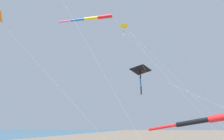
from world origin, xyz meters
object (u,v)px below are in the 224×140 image
at_px(kite_windsock_small_distant, 208,120).
at_px(kite_delta_orange_high_right, 140,70).
at_px(kite_windsock_red_high_left, 93,18).
at_px(kite_delta_blue_topmost, 125,27).

bearing_deg(kite_windsock_small_distant, kite_delta_orange_high_right, -26.28).
relative_size(kite_windsock_red_high_left, kite_windsock_small_distant, 1.70).
distance_m(kite_delta_blue_topmost, kite_windsock_small_distant, 19.23).
bearing_deg(kite_delta_orange_high_right, kite_delta_blue_topmost, -75.49).
distance_m(kite_windsock_red_high_left, kite_delta_blue_topmost, 4.98).
height_order(kite_windsock_small_distant, kite_delta_orange_high_right, kite_delta_orange_high_right).
xyz_separation_m(kite_windsock_red_high_left, kite_delta_blue_topmost, (-3.77, -3.26, -0.05)).
xyz_separation_m(kite_windsock_red_high_left, kite_windsock_small_distant, (-10.89, 8.84, -13.20)).
xyz_separation_m(kite_delta_blue_topmost, kite_windsock_small_distant, (-7.12, 12.10, -13.14)).
height_order(kite_windsock_red_high_left, kite_delta_blue_topmost, kite_delta_blue_topmost).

